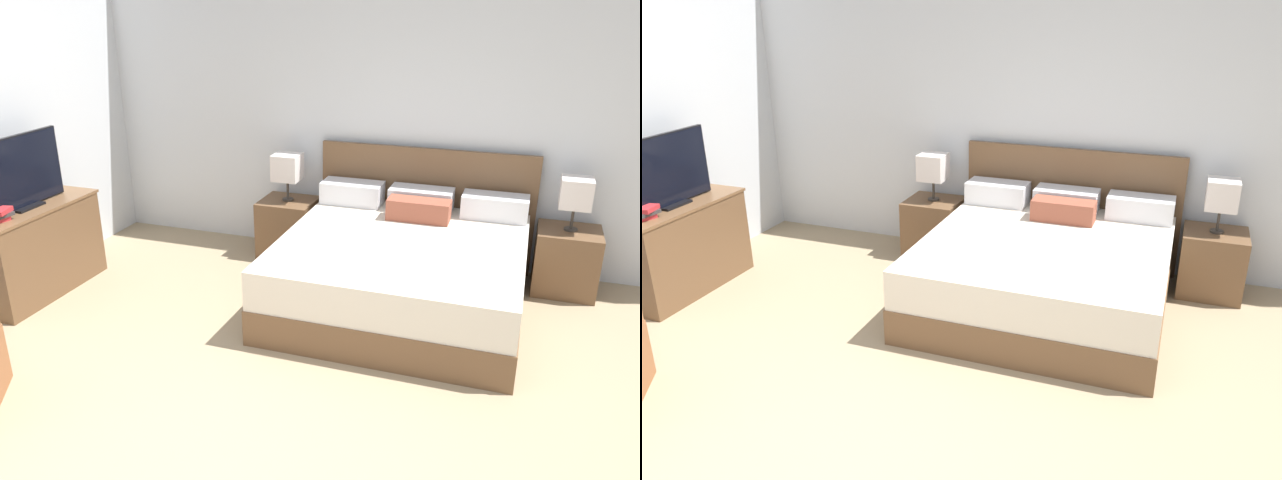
% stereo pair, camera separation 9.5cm
% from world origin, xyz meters
% --- Properties ---
extents(wall_back, '(6.91, 0.06, 2.83)m').
position_xyz_m(wall_back, '(0.00, 3.71, 1.41)').
color(wall_back, silver).
rests_on(wall_back, ground).
extents(bed, '(1.98, 1.99, 1.11)m').
position_xyz_m(bed, '(0.39, 2.70, 0.32)').
color(bed, brown).
rests_on(bed, ground).
extents(nightstand_left, '(0.52, 0.47, 0.56)m').
position_xyz_m(nightstand_left, '(-0.88, 3.38, 0.28)').
color(nightstand_left, brown).
rests_on(nightstand_left, ground).
extents(nightstand_right, '(0.52, 0.47, 0.56)m').
position_xyz_m(nightstand_right, '(1.66, 3.38, 0.28)').
color(nightstand_right, brown).
rests_on(nightstand_right, ground).
extents(table_lamp_left, '(0.25, 0.25, 0.45)m').
position_xyz_m(table_lamp_left, '(-0.88, 3.38, 0.88)').
color(table_lamp_left, '#332D28').
rests_on(table_lamp_left, nightstand_left).
extents(table_lamp_right, '(0.25, 0.25, 0.45)m').
position_xyz_m(table_lamp_right, '(1.66, 3.38, 0.88)').
color(table_lamp_right, '#332D28').
rests_on(table_lamp_right, nightstand_right).
extents(dresser, '(0.47, 1.19, 0.77)m').
position_xyz_m(dresser, '(-2.59, 1.91, 0.40)').
color(dresser, brown).
rests_on(dresser, ground).
extents(tv, '(0.18, 0.89, 0.59)m').
position_xyz_m(tv, '(-2.59, 1.88, 1.06)').
color(tv, black).
rests_on(tv, dresser).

